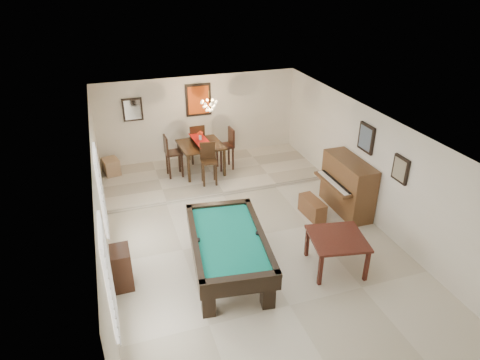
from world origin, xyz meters
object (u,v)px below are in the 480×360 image
square_table (336,252)px  corner_bench (111,167)px  pool_table (229,255)px  piano_bench (312,208)px  upright_piano (342,186)px  flower_vase (200,135)px  dining_chair_north (196,143)px  dining_chair_east (225,149)px  apothecary_chest (122,268)px  dining_chair_south (209,164)px  dining_chair_west (174,156)px  chandelier (209,102)px  dining_table (201,156)px

square_table → corner_bench: square_table is taller
pool_table → piano_bench: (2.54, 1.41, -0.20)m
pool_table → upright_piano: 3.61m
upright_piano → flower_vase: flower_vase is taller
upright_piano → dining_chair_north: bearing=126.5°
dining_chair_east → pool_table: bearing=-18.2°
corner_bench → dining_chair_north: bearing=1.6°
apothecary_chest → dining_chair_south: (2.56, 3.32, 0.28)m
pool_table → dining_chair_north: size_ratio=2.15×
dining_chair_south → dining_chair_west: 1.10m
corner_bench → apothecary_chest: bearing=-90.9°
dining_chair_north → corner_bench: dining_chair_north is taller
piano_bench → dining_chair_east: 3.31m
chandelier → flower_vase: bearing=145.6°
square_table → corner_bench: bearing=125.8°
square_table → flower_vase: bearing=107.4°
upright_piano → dining_chair_east: upright_piano is taller
piano_bench → dining_chair_south: bearing=131.6°
apothecary_chest → dining_chair_east: 5.24m
dining_chair_east → corner_bench: (-3.17, 0.65, -0.38)m
upright_piano → dining_chair_south: upright_piano is taller
chandelier → square_table: bearing=-74.7°
pool_table → dining_chair_north: (0.57, 5.13, 0.29)m
flower_vase → chandelier: chandelier is taller
dining_table → dining_chair_west: size_ratio=0.98×
pool_table → piano_bench: bearing=36.3°
upright_piano → pool_table: bearing=-156.7°
dining_chair_south → chandelier: bearing=77.9°
apothecary_chest → chandelier: chandelier is taller
dining_chair_north → dining_chair_east: (0.68, -0.72, 0.01)m
piano_bench → upright_piano: bearing=1.7°
upright_piano → piano_bench: (-0.77, -0.02, -0.44)m
dining_table → dining_chair_west: (-0.77, -0.01, 0.11)m
piano_bench → flower_vase: 3.74m
square_table → apothecary_chest: (-4.08, 0.80, 0.04)m
upright_piano → corner_bench: (-5.23, 3.63, -0.32)m
square_table → piano_bench: square_table is taller
apothecary_chest → dining_chair_west: 4.47m
piano_bench → dining_table: size_ratio=0.70×
square_table → pool_table: bearing=166.5°
square_table → dining_table: size_ratio=0.89×
pool_table → dining_chair_north: dining_chair_north is taller
pool_table → dining_chair_east: (1.24, 4.41, 0.30)m
dining_chair_south → dining_chair_west: size_ratio=0.94×
pool_table → flower_vase: 4.51m
dining_chair_south → corner_bench: dining_chair_south is taller
piano_bench → dining_chair_west: size_ratio=0.68×
pool_table → dining_chair_west: (-0.23, 4.39, 0.29)m
apothecary_chest → dining_chair_east: (3.24, 4.11, 0.32)m
chandelier → pool_table: bearing=-100.4°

